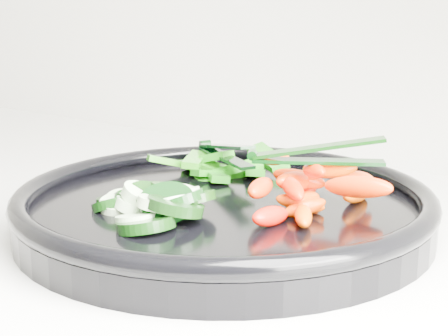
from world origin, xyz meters
The scene contains 6 objects.
veggie_tray centered at (0.25, 1.68, 0.95)m, with size 0.45×0.45×0.04m.
cucumber_pile centered at (0.23, 1.61, 0.96)m, with size 0.13×0.12×0.04m.
carrot_pile centered at (0.33, 1.71, 0.97)m, with size 0.14×0.15×0.06m.
pepper_pile centered at (0.19, 1.76, 0.96)m, with size 0.13×0.13×0.04m.
tong_carrot centered at (0.33, 1.70, 1.00)m, with size 0.10×0.07×0.02m.
tong_pepper centered at (0.19, 1.76, 0.98)m, with size 0.11×0.06×0.02m.
Camera 1 is at (0.60, 1.26, 1.11)m, focal length 50.00 mm.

